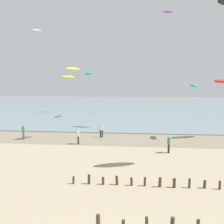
{
  "coord_description": "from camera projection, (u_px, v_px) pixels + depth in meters",
  "views": [
    {
      "loc": [
        0.88,
        -8.62,
        7.19
      ],
      "look_at": [
        -1.24,
        11.97,
        4.64
      ],
      "focal_mm": 44.15,
      "sensor_mm": 36.0,
      "label": 1
    }
  ],
  "objects": [
    {
      "name": "kite_aloft_0",
      "position": [
        193.0,
        86.0,
        32.42
      ],
      "size": [
        0.76,
        2.2,
        0.46
      ],
      "primitive_type": "ellipsoid",
      "rotation": [
        -0.17,
        0.0,
        4.72
      ],
      "color": "#19B2B7"
    },
    {
      "name": "kite_aloft_1",
      "position": [
        89.0,
        73.0,
        49.88
      ],
      "size": [
        1.32,
        3.51,
        0.87
      ],
      "primitive_type": "ellipsoid",
      "rotation": [
        -0.31,
        0.0,
        1.6
      ],
      "color": "#19B2B7"
    },
    {
      "name": "person_right_flank",
      "position": [
        23.0,
        132.0,
        32.37
      ],
      "size": [
        0.26,
        0.57,
        1.71
      ],
      "color": "#4C4C56",
      "rests_on": "ground"
    },
    {
      "name": "person_far_down_beach",
      "position": [
        101.0,
        130.0,
        33.57
      ],
      "size": [
        0.56,
        0.3,
        1.71
      ],
      "color": "#232328",
      "rests_on": "ground"
    },
    {
      "name": "kite_aloft_4",
      "position": [
        73.0,
        69.0,
        32.14
      ],
      "size": [
        1.79,
        2.01,
        0.49
      ],
      "primitive_type": "ellipsoid",
      "rotation": [
        -0.3,
        0.0,
        4.04
      ],
      "color": "yellow"
    },
    {
      "name": "kite_aloft_3",
      "position": [
        68.0,
        77.0,
        56.76
      ],
      "size": [
        2.95,
        1.96,
        0.76
      ],
      "primitive_type": "ellipsoid",
      "rotation": [
        -0.41,
        0.0,
        3.53
      ],
      "color": "yellow"
    },
    {
      "name": "kite_aloft_9",
      "position": [
        36.0,
        30.0,
        50.06
      ],
      "size": [
        1.79,
        1.98,
        0.42
      ],
      "primitive_type": "ellipsoid",
      "rotation": [
        0.17,
        0.0,
        4.03
      ],
      "color": "white"
    },
    {
      "name": "kite_aloft_10",
      "position": [
        168.0,
        12.0,
        52.02
      ],
      "size": [
        2.0,
        0.97,
        0.4
      ],
      "primitive_type": "ellipsoid",
      "rotation": [
        -0.16,
        0.0,
        0.17
      ],
      "color": "purple"
    },
    {
      "name": "wet_sand_strip",
      "position": [
        132.0,
        140.0,
        32.38
      ],
      "size": [
        120.0,
        6.8,
        0.01
      ],
      "primitive_type": "cube",
      "color": "gray",
      "rests_on": "ground"
    },
    {
      "name": "person_left_flank",
      "position": [
        78.0,
        136.0,
        30.12
      ],
      "size": [
        0.32,
        0.55,
        1.71
      ],
      "color": "#232328",
      "rests_on": "ground"
    },
    {
      "name": "sea",
      "position": [
        137.0,
        106.0,
        70.29
      ],
      "size": [
        160.0,
        70.0,
        0.1
      ],
      "primitive_type": "cube",
      "color": "gray",
      "rests_on": "ground"
    },
    {
      "name": "person_by_waterline",
      "position": [
        169.0,
        143.0,
        26.56
      ],
      "size": [
        0.31,
        0.55,
        1.71
      ],
      "color": "#232328",
      "rests_on": "ground"
    },
    {
      "name": "groyne_mid",
      "position": [
        176.0,
        183.0,
        18.18
      ],
      "size": [
        12.81,
        0.35,
        0.67
      ],
      "color": "#46312C",
      "rests_on": "ground"
    }
  ]
}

